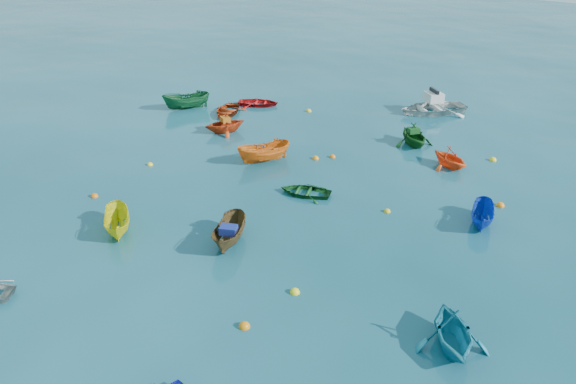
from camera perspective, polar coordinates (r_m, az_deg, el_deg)
The scene contains 27 objects.
ground at distance 23.55m, azimuth -7.84°, elevation -5.09°, with size 160.00×160.00×0.00m, color #093A48.
sampan_brown_mid at distance 23.40m, azimuth -5.87°, elevation -5.18°, with size 1.09×2.88×1.12m, color #4E3A1C.
dinghy_orange_w at distance 35.16m, azimuth -6.40°, elevation 6.07°, with size 2.17×2.52×1.33m, color #BE3811.
sampan_yellow_mid at distance 25.12m, azimuth -16.78°, elevation -3.89°, with size 1.05×2.79×1.08m, color yellow.
dinghy_green_e at distance 27.19m, azimuth 1.77°, elevation -0.21°, with size 1.77×2.48×0.51m, color #10471A.
dinghy_cyan_se at distance 19.06m, azimuth 16.16°, elevation -14.83°, with size 2.34×2.72×1.43m, color teal.
dinghy_red_nw at distance 39.98m, azimuth -3.03°, elevation 8.78°, with size 2.02×2.82×0.58m, color red.
sampan_orange_n at distance 30.74m, azimuth -2.42°, elevation 3.10°, with size 1.17×3.11×1.20m, color orange.
dinghy_green_n at distance 33.79m, azimuth 12.57°, elevation 4.71°, with size 2.29×2.66×1.40m, color #114B15.
sampan_blue_far at distance 26.06m, azimuth 19.06°, elevation -3.08°, with size 0.96×2.55×0.99m, color #0D31A3.
dinghy_red_far at distance 38.44m, azimuth -6.18°, elevation 7.91°, with size 2.16×3.02×0.63m, color #9E2C0D.
dinghy_orange_far at distance 31.32m, azimuth 16.02°, elevation 2.50°, with size 2.03×2.35×1.24m, color #F24D16.
sampan_green_far at distance 39.82m, azimuth -10.22°, elevation 8.31°, with size 1.23×3.26×1.26m, color #13552A.
motorboat_white at distance 39.69m, azimuth 14.40°, elevation 7.83°, with size 3.26×4.56×1.55m, color silver.
tarp_blue_a at distance 22.91m, azimuth -6.06°, elevation -3.84°, with size 0.68×0.51×0.33m, color navy.
tarp_orange_a at distance 34.89m, azimuth -6.39°, elevation 7.34°, with size 0.64×0.49×0.31m, color #BB5B13.
tarp_green_b at distance 33.57m, azimuth 12.64°, elevation 6.12°, with size 0.64×0.48×0.31m, color #124A19.
buoy_or_a at distance 28.48m, azimuth -19.06°, elevation -0.46°, with size 0.36×0.36×0.36m, color orange.
buoy_ye_a at distance 20.51m, azimuth 0.70°, elevation -10.19°, with size 0.37×0.37×0.37m, color yellow.
buoy_or_b at distance 19.11m, azimuth -4.46°, elevation -13.50°, with size 0.39×0.39×0.39m, color orange.
buoy_ye_b at distance 31.19m, azimuth -13.84°, elevation 2.67°, with size 0.32×0.32×0.32m, color yellow.
buoy_or_c at distance 31.10m, azimuth 2.82°, elevation 3.38°, with size 0.37×0.37×0.37m, color orange.
buoy_ye_c at distance 25.99m, azimuth 10.04°, elevation -1.99°, with size 0.31×0.31×0.31m, color gold.
buoy_or_d at distance 27.89m, azimuth 20.75°, elevation -1.34°, with size 0.38×0.38×0.38m, color orange.
buoy_ye_d at distance 38.70m, azimuth 2.12°, elevation 8.18°, with size 0.38×0.38×0.38m, color yellow.
buoy_or_e at distance 31.36m, azimuth 4.54°, elevation 3.54°, with size 0.34×0.34×0.34m, color orange.
buoy_ye_e at distance 32.85m, azimuth 20.08°, elevation 3.03°, with size 0.39×0.39×0.39m, color yellow.
Camera 1 is at (15.13, -13.17, 12.33)m, focal length 35.00 mm.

